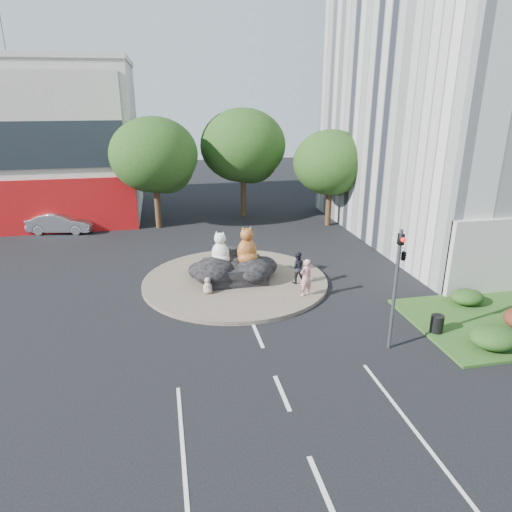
% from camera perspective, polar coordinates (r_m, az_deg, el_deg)
% --- Properties ---
extents(ground, '(120.00, 120.00, 0.00)m').
position_cam_1_polar(ground, '(16.42, 3.28, -16.72)').
color(ground, black).
rests_on(ground, ground).
extents(roundabout_island, '(10.00, 10.00, 0.20)m').
position_cam_1_polar(roundabout_island, '(24.96, -2.62, -3.10)').
color(roundabout_island, brown).
rests_on(roundabout_island, ground).
extents(rock_plinth, '(3.20, 2.60, 0.90)m').
position_cam_1_polar(rock_plinth, '(24.75, -2.63, -1.93)').
color(rock_plinth, black).
rests_on(rock_plinth, roundabout_island).
extents(tree_left, '(6.46, 6.46, 8.27)m').
position_cam_1_polar(tree_left, '(35.10, -12.51, 11.81)').
color(tree_left, '#382314').
rests_on(tree_left, ground).
extents(tree_mid, '(6.84, 6.84, 8.76)m').
position_cam_1_polar(tree_mid, '(37.64, -1.56, 13.22)').
color(tree_mid, '#382314').
rests_on(tree_mid, ground).
extents(tree_right, '(5.70, 5.70, 7.30)m').
position_cam_1_polar(tree_right, '(35.53, 9.40, 11.09)').
color(tree_right, '#382314').
rests_on(tree_right, ground).
extents(hedge_near_green, '(2.00, 1.60, 0.90)m').
position_cam_1_polar(hedge_near_green, '(20.75, 27.63, -9.00)').
color(hedge_near_green, black).
rests_on(hedge_near_green, grass_verge).
extents(hedge_back_green, '(1.60, 1.28, 0.72)m').
position_cam_1_polar(hedge_back_green, '(24.32, 24.90, -4.68)').
color(hedge_back_green, black).
rests_on(hedge_back_green, grass_verge).
extents(traffic_light, '(0.44, 1.24, 5.00)m').
position_cam_1_polar(traffic_light, '(18.16, 17.57, -0.98)').
color(traffic_light, '#595B60').
rests_on(traffic_light, ground).
extents(street_lamp, '(2.34, 0.22, 8.06)m').
position_cam_1_polar(street_lamp, '(26.94, 26.20, 6.53)').
color(street_lamp, '#595B60').
rests_on(street_lamp, ground).
extents(cat_white, '(1.42, 1.36, 1.83)m').
position_cam_1_polar(cat_white, '(24.27, -4.49, 1.03)').
color(cat_white, silver).
rests_on(cat_white, rock_plinth).
extents(cat_tabby, '(1.40, 1.26, 2.05)m').
position_cam_1_polar(cat_tabby, '(24.32, -1.14, 1.40)').
color(cat_tabby, '#A96323').
rests_on(cat_tabby, rock_plinth).
extents(kitten_calico, '(0.55, 0.48, 0.87)m').
position_cam_1_polar(kitten_calico, '(23.17, -6.07, -3.61)').
color(kitten_calico, beige).
rests_on(kitten_calico, roundabout_island).
extents(kitten_white, '(0.53, 0.50, 0.72)m').
position_cam_1_polar(kitten_white, '(24.51, 1.03, -2.35)').
color(kitten_white, white).
rests_on(kitten_white, roundabout_island).
extents(pedestrian_pink, '(0.81, 0.67, 1.91)m').
position_cam_1_polar(pedestrian_pink, '(22.72, 6.26, -2.67)').
color(pedestrian_pink, '#D38890').
rests_on(pedestrian_pink, roundabout_island).
extents(pedestrian_dark, '(0.93, 0.77, 1.74)m').
position_cam_1_polar(pedestrian_dark, '(24.18, 5.16, -1.46)').
color(pedestrian_dark, black).
rests_on(pedestrian_dark, roundabout_island).
extents(parked_car, '(4.88, 2.48, 1.53)m').
position_cam_1_polar(parked_car, '(36.74, -23.22, 3.87)').
color(parked_car, '#9B9CA2').
rests_on(parked_car, ground).
extents(litter_bin, '(0.65, 0.65, 0.76)m').
position_cam_1_polar(litter_bin, '(21.06, 21.68, -7.87)').
color(litter_bin, black).
rests_on(litter_bin, grass_verge).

